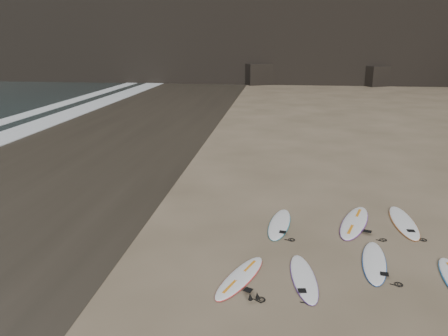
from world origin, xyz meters
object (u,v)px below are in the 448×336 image
Objects in this scene: surfboard_0 at (240,277)px; surfboard_6 at (354,222)px; surfboard_7 at (404,222)px; surfboard_1 at (304,277)px; surfboard_5 at (280,224)px; surfboard_2 at (374,262)px.

surfboard_6 is (3.17, 3.59, 0.01)m from surfboard_0.
surfboard_7 is at bearing 60.76° from surfboard_0.
surfboard_6 is at bearing 70.20° from surfboard_0.
surfboard_7 is (1.49, 0.20, -0.00)m from surfboard_6.
surfboard_1 is (1.48, 0.16, -0.00)m from surfboard_0.
surfboard_1 is at bearing -71.56° from surfboard_5.
surfboard_7 reaches higher than surfboard_0.
surfboard_6 reaches higher than surfboard_0.
surfboard_1 is 4.83m from surfboard_7.
surfboard_2 reaches higher than surfboard_1.
surfboard_5 reaches higher than surfboard_0.
surfboard_6 is at bearing 101.42° from surfboard_2.
surfboard_6 is 1.50m from surfboard_7.
surfboard_5 is (-0.57, 3.04, 0.00)m from surfboard_1.
surfboard_5 is at bearing -170.30° from surfboard_7.
surfboard_0 is 4.79m from surfboard_6.
surfboard_7 is at bearing 16.73° from surfboard_5.
surfboard_2 is 0.89× the size of surfboard_7.
surfboard_2 is 3.14m from surfboard_5.
surfboard_0 is 1.49m from surfboard_1.
surfboard_0 is 1.00× the size of surfboard_1.
surfboard_0 is 3.46m from surfboard_2.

